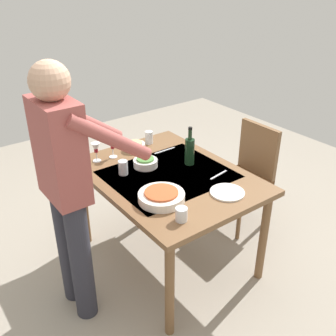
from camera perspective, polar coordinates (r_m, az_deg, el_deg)
ground_plane at (r=3.25m, az=-0.00°, el=-12.91°), size 6.00×6.00×0.00m
dining_table at (r=2.85m, az=-0.00°, el=-2.36°), size 1.30×0.98×0.77m
chair_near at (r=3.45m, az=11.65°, el=-0.18°), size 0.40×0.40×0.91m
person_server at (r=2.38m, az=-14.48°, el=-2.15°), size 0.42×0.61×1.69m
wine_bottle at (r=2.91m, az=3.17°, el=2.56°), size 0.07×0.07×0.30m
wine_glass_left at (r=3.04m, az=-8.12°, el=3.34°), size 0.07×0.07×0.15m
wine_glass_right at (r=2.99m, az=-10.48°, el=2.78°), size 0.07×0.07×0.15m
water_cup_near_left at (r=2.30m, az=1.97°, el=-6.77°), size 0.07×0.07×0.09m
water_cup_near_right at (r=3.27m, az=-2.79°, el=4.48°), size 0.07×0.07×0.11m
water_cup_far_left at (r=2.80m, az=-6.57°, el=0.06°), size 0.07×0.07×0.10m
serving_bowl_pasta at (r=2.48m, az=-0.97°, el=-4.15°), size 0.30×0.30×0.07m
side_bowl_salad at (r=2.90m, az=-3.31°, el=0.83°), size 0.18×0.18×0.07m
side_bowl_bread at (r=3.17m, az=-4.80°, el=3.23°), size 0.16×0.16×0.07m
dinner_plate_near at (r=2.61m, az=8.65°, el=-3.54°), size 0.23×0.23×0.01m
table_knife at (r=3.15m, az=-0.48°, el=2.57°), size 0.01×0.20×0.00m
table_fork at (r=2.81m, az=7.40°, el=-1.00°), size 0.04×0.18×0.00m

